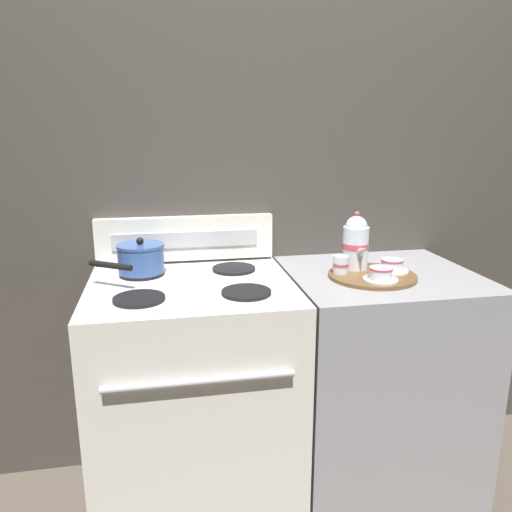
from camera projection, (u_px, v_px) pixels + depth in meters
ground_plane at (285, 490)px, 2.11m from camera, size 6.00×6.00×0.00m
wall_back at (269, 219)px, 2.17m from camera, size 6.00×0.05×2.20m
stove at (195, 399)px, 1.93m from camera, size 0.74×0.69×0.95m
control_panel at (186, 238)px, 2.08m from camera, size 0.73×0.05×0.18m
side_counter at (375, 382)px, 2.06m from camera, size 0.72×0.66×0.94m
saucepan at (140, 258)px, 1.90m from camera, size 0.27×0.29×0.14m
serving_tray at (372, 276)px, 1.88m from camera, size 0.33×0.33×0.01m
teapot at (356, 243)px, 1.93m from camera, size 0.10×0.16×0.23m
teacup_left at (392, 265)px, 1.91m from camera, size 0.13×0.13×0.05m
teacup_right at (381, 274)px, 1.80m from camera, size 0.13×0.13×0.05m
creamer_jug at (341, 265)px, 1.89m from camera, size 0.06×0.06×0.07m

